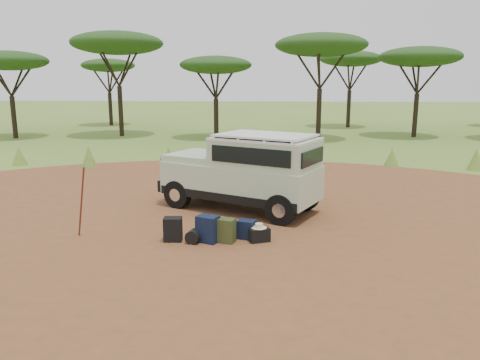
# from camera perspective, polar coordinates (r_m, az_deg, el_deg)

# --- Properties ---
(ground) EXTENTS (140.00, 140.00, 0.00)m
(ground) POSITION_cam_1_polar(r_m,az_deg,el_deg) (10.20, -2.68, -7.20)
(ground) COLOR olive
(ground) RESTS_ON ground
(dirt_clearing) EXTENTS (23.00, 23.00, 0.01)m
(dirt_clearing) POSITION_cam_1_polar(r_m,az_deg,el_deg) (10.20, -2.68, -7.18)
(dirt_clearing) COLOR brown
(dirt_clearing) RESTS_ON ground
(grass_fringe) EXTENTS (36.60, 1.60, 0.90)m
(grass_fringe) POSITION_cam_1_polar(r_m,az_deg,el_deg) (18.51, 0.44, 2.82)
(grass_fringe) COLOR olive
(grass_fringe) RESTS_ON ground
(acacia_treeline) EXTENTS (46.70, 13.20, 6.26)m
(acacia_treeline) POSITION_cam_1_polar(r_m,az_deg,el_deg) (29.43, 2.87, 14.92)
(acacia_treeline) COLOR black
(acacia_treeline) RESTS_ON ground
(safari_vehicle) EXTENTS (4.46, 3.34, 2.04)m
(safari_vehicle) POSITION_cam_1_polar(r_m,az_deg,el_deg) (12.21, 0.61, 0.81)
(safari_vehicle) COLOR #ADC2A5
(safari_vehicle) RESTS_ON ground
(walking_staff) EXTENTS (0.37, 0.31, 1.60)m
(walking_staff) POSITION_cam_1_polar(r_m,az_deg,el_deg) (10.62, -18.77, -2.57)
(walking_staff) COLOR maroon
(walking_staff) RESTS_ON ground
(backpack_black) EXTENTS (0.40, 0.30, 0.52)m
(backpack_black) POSITION_cam_1_polar(r_m,az_deg,el_deg) (10.09, -8.18, -5.98)
(backpack_black) COLOR black
(backpack_black) RESTS_ON ground
(backpack_navy) EXTENTS (0.53, 0.47, 0.58)m
(backpack_navy) POSITION_cam_1_polar(r_m,az_deg,el_deg) (9.94, -3.94, -5.99)
(backpack_navy) COLOR #101E34
(backpack_navy) RESTS_ON ground
(backpack_olive) EXTENTS (0.44, 0.37, 0.52)m
(backpack_olive) POSITION_cam_1_polar(r_m,az_deg,el_deg) (9.91, -1.74, -6.19)
(backpack_olive) COLOR #3A421E
(backpack_olive) RESTS_ON ground
(duffel_navy) EXTENTS (0.43, 0.38, 0.41)m
(duffel_navy) POSITION_cam_1_polar(r_m,az_deg,el_deg) (10.16, 0.80, -6.05)
(duffel_navy) COLOR #101E34
(duffel_navy) RESTS_ON ground
(hard_case) EXTENTS (0.51, 0.44, 0.30)m
(hard_case) POSITION_cam_1_polar(r_m,az_deg,el_deg) (10.01, 2.32, -6.67)
(hard_case) COLOR black
(hard_case) RESTS_ON ground
(stuff_sack) EXTENTS (0.36, 0.36, 0.29)m
(stuff_sack) POSITION_cam_1_polar(r_m,az_deg,el_deg) (9.96, -5.66, -6.85)
(stuff_sack) COLOR black
(stuff_sack) RESTS_ON ground
(safari_hat) EXTENTS (0.33, 0.33, 0.10)m
(safari_hat) POSITION_cam_1_polar(r_m,az_deg,el_deg) (9.95, 2.33, -5.65)
(safari_hat) COLOR beige
(safari_hat) RESTS_ON hard_case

